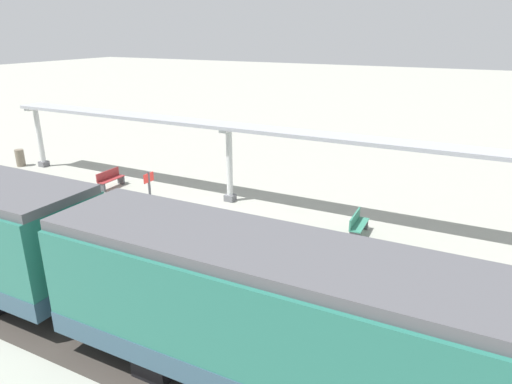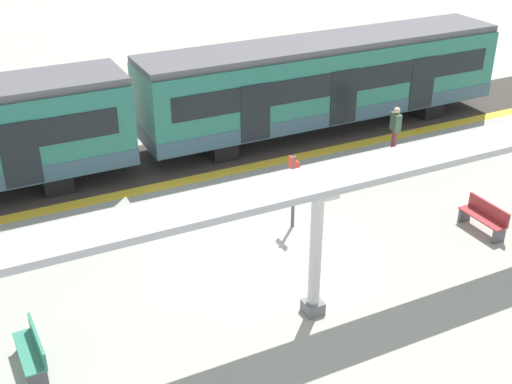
{
  "view_description": "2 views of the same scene",
  "coord_description": "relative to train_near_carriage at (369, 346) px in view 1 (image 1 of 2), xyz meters",
  "views": [
    {
      "loc": [
        -13.05,
        -9.9,
        7.41
      ],
      "look_at": [
        0.79,
        -2.88,
        1.85
      ],
      "focal_mm": 31.92,
      "sensor_mm": 36.0,
      "label": 1
    },
    {
      "loc": [
        14.43,
        -6.8,
        9.75
      ],
      "look_at": [
        -0.39,
        0.57,
        1.09
      ],
      "focal_mm": 46.75,
      "sensor_mm": 36.0,
      "label": 2
    }
  ],
  "objects": [
    {
      "name": "train_near_carriage",
      "position": [
        0.0,
        0.0,
        0.0
      ],
      "size": [
        2.65,
        14.18,
        3.48
      ],
      "color": "#266C5D",
      "rests_on": "ground"
    },
    {
      "name": "bench_mid_platform",
      "position": [
        8.56,
        14.82,
        -1.39
      ],
      "size": [
        1.5,
        0.46,
        0.86
      ],
      "color": "#9B2F32",
      "rests_on": "ground"
    },
    {
      "name": "trash_bin",
      "position": [
        9.07,
        22.13,
        -1.35
      ],
      "size": [
        0.48,
        0.48,
        0.97
      ],
      "primitive_type": "cylinder",
      "color": "#776B5A",
      "rests_on": "ground"
    },
    {
      "name": "canopy_pillar_second",
      "position": [
        9.62,
        8.59,
        -0.12
      ],
      "size": [
        1.1,
        0.44,
        3.37
      ],
      "color": "slate",
      "rests_on": "ground"
    },
    {
      "name": "canopy_pillar_third",
      "position": [
        9.62,
        20.9,
        -0.12
      ],
      "size": [
        1.1,
        0.44,
        3.37
      ],
      "color": "slate",
      "rests_on": "ground"
    },
    {
      "name": "canopy_beam",
      "position": [
        9.62,
        8.52,
        1.62
      ],
      "size": [
        1.2,
        25.57,
        0.16
      ],
      "primitive_type": "cube",
      "color": "#A8AAB2",
      "rests_on": "canopy_pillar_nearest"
    },
    {
      "name": "bench_near_end",
      "position": [
        8.62,
        2.43,
        -1.39
      ],
      "size": [
        1.51,
        0.48,
        0.86
      ],
      "color": "#338067",
      "rests_on": "ground"
    },
    {
      "name": "trackbed",
      "position": [
        -0.01,
        8.62,
        -1.83
      ],
      "size": [
        3.2,
        43.5,
        0.01
      ],
      "primitive_type": "cube",
      "color": "#38332D",
      "rests_on": "ground"
    },
    {
      "name": "ground_plane",
      "position": [
        5.83,
        8.62,
        -1.83
      ],
      "size": [
        176.0,
        176.0,
        0.0
      ],
      "primitive_type": "plane",
      "color": "#9FA195"
    },
    {
      "name": "platform_info_sign",
      "position": [
        5.94,
        10.1,
        -0.51
      ],
      "size": [
        0.56,
        0.1,
        2.2
      ],
      "color": "#4C4C51",
      "rests_on": "ground"
    },
    {
      "name": "tactile_edge_strip",
      "position": [
        1.86,
        8.62,
        -1.83
      ],
      "size": [
        0.53,
        31.5,
        0.01
      ],
      "primitive_type": "cube",
      "color": "gold",
      "rests_on": "ground"
    }
  ]
}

